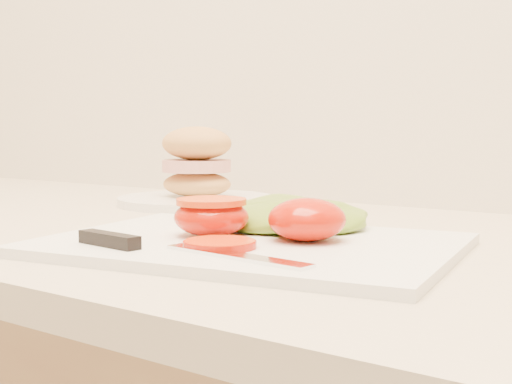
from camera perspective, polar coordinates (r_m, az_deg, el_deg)
The scene contains 8 objects.
cutting_board at distance 0.68m, azimuth -0.50°, elevation -4.25°, with size 0.38×0.28×0.01m, color white.
tomato_half_dome at distance 0.67m, azimuth 4.09°, elevation -2.20°, with size 0.07×0.07×0.04m, color #B91903.
tomato_half_cut at distance 0.70m, azimuth -3.58°, elevation -1.88°, with size 0.07×0.07×0.04m.
tomato_slice_0 at distance 0.64m, azimuth -2.91°, elevation -4.18°, with size 0.06×0.06×0.01m, color #FB5815.
lettuce_leaf_0 at distance 0.76m, azimuth 1.09°, elevation -1.79°, with size 0.16×0.10×0.03m, color olive.
lettuce_leaf_1 at distance 0.74m, azimuth 4.61°, elevation -2.03°, with size 0.12×0.09×0.03m, color olive.
knife at distance 0.63m, azimuth -7.99°, elevation -4.27°, with size 0.24×0.05×0.01m.
sandwich_plate at distance 1.07m, azimuth -4.76°, elevation 1.22°, with size 0.24×0.24×0.12m.
Camera 1 is at (-0.18, 1.04, 1.05)m, focal length 50.00 mm.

